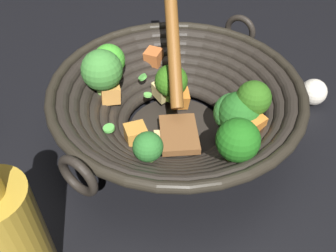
# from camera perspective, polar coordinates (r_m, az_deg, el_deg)

# --- Properties ---
(ground_plane) EXTENTS (4.00, 4.00, 0.00)m
(ground_plane) POSITION_cam_1_polar(r_m,az_deg,el_deg) (0.56, 1.17, -1.00)
(ground_plane) COLOR black
(wok) EXTENTS (0.36, 0.35, 0.23)m
(wok) POSITION_cam_1_polar(r_m,az_deg,el_deg) (0.52, 1.35, 3.63)
(wok) COLOR black
(wok) RESTS_ON ground
(cooking_oil_bottle) EXTENTS (0.06, 0.06, 0.19)m
(cooking_oil_bottle) POSITION_cam_1_polar(r_m,az_deg,el_deg) (0.40, -22.86, -15.02)
(cooking_oil_bottle) COLOR gold
(cooking_oil_bottle) RESTS_ON ground
(garlic_bulb) EXTENTS (0.04, 0.04, 0.04)m
(garlic_bulb) POSITION_cam_1_polar(r_m,az_deg,el_deg) (0.64, 21.22, 4.83)
(garlic_bulb) COLOR silver
(garlic_bulb) RESTS_ON ground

